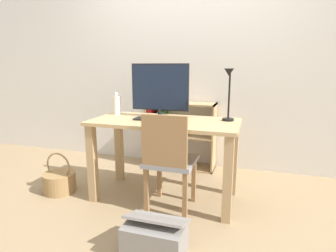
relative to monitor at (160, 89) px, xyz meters
The scene contains 11 objects.
ground_plane 1.00m from the monitor, 55.24° to the right, with size 10.00×10.00×0.00m, color #997F5B.
wall_back 0.93m from the monitor, 84.37° to the left, with size 8.00×0.05×2.60m.
desk 0.44m from the monitor, 55.24° to the right, with size 1.29×0.62×0.73m.
monitor is the anchor object (origin of this frame).
keyboard 0.30m from the monitor, 82.14° to the right, with size 0.40×0.12×0.02m.
vase 0.48m from the monitor, behind, with size 0.08×0.08×0.22m.
desk_lamp 0.62m from the monitor, ahead, with size 0.10×0.19×0.45m.
chair 0.67m from the monitor, 60.33° to the right, with size 0.40×0.40×0.84m.
bookshelf 0.95m from the monitor, 100.77° to the left, with size 0.81×0.28×0.78m.
basket 1.32m from the monitor, 160.82° to the right, with size 0.30×0.30×0.39m.
storage_box 1.29m from the monitor, 72.86° to the right, with size 0.39×0.32×0.28m.
Camera 1 is at (0.76, -2.29, 1.20)m, focal length 30.00 mm.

